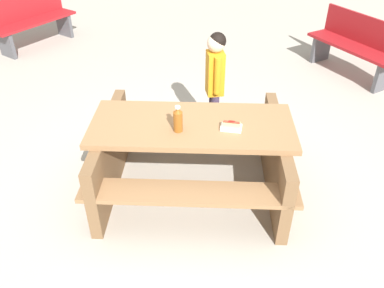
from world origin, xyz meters
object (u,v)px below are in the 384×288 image
(hotdog_tray, at_px, (231,126))
(picnic_table, at_px, (192,151))
(soda_bottle, at_px, (178,120))
(child_in_coat, at_px, (215,74))
(park_bench_near, at_px, (357,45))
(park_bench_mid, at_px, (31,20))

(hotdog_tray, bearing_deg, picnic_table, 157.55)
(hotdog_tray, bearing_deg, soda_bottle, 176.32)
(picnic_table, distance_m, child_in_coat, 1.02)
(soda_bottle, bearing_deg, picnic_table, 38.51)
(park_bench_near, relative_size, park_bench_mid, 1.11)
(child_in_coat, height_order, park_bench_near, child_in_coat)
(hotdog_tray, height_order, park_bench_near, park_bench_near)
(picnic_table, xyz_separation_m, park_bench_near, (2.72, 2.31, 0.00))
(child_in_coat, height_order, park_bench_mid, child_in_coat)
(hotdog_tray, bearing_deg, park_bench_near, 45.61)
(child_in_coat, bearing_deg, hotdog_tray, -91.71)
(picnic_table, xyz_separation_m, hotdog_tray, (0.32, -0.13, 0.34))
(park_bench_near, bearing_deg, child_in_coat, -148.89)
(soda_bottle, height_order, hotdog_tray, soda_bottle)
(park_bench_mid, bearing_deg, picnic_table, -60.91)
(soda_bottle, distance_m, hotdog_tray, 0.46)
(soda_bottle, height_order, park_bench_mid, soda_bottle)
(hotdog_tray, relative_size, park_bench_near, 0.13)
(picnic_table, relative_size, park_bench_near, 1.30)
(picnic_table, bearing_deg, park_bench_mid, 119.09)
(soda_bottle, bearing_deg, park_bench_mid, 117.07)
(park_bench_near, height_order, park_bench_mid, same)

